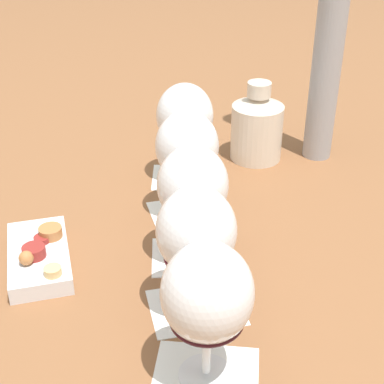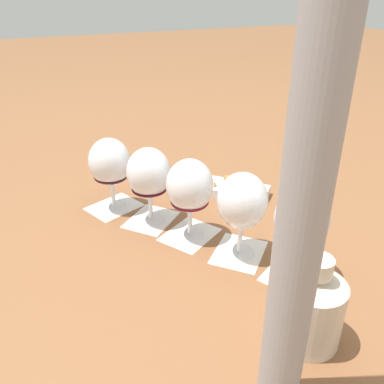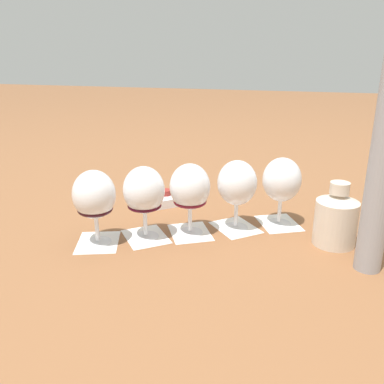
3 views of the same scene
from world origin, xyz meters
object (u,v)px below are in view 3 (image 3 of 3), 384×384
wine_glass_3 (144,193)px  snack_dish (171,198)px  wine_glass_2 (190,189)px  wine_glass_1 (237,186)px  ceramic_vase (336,218)px  wine_glass_0 (282,182)px  wine_glass_4 (94,197)px

wine_glass_3 → snack_dish: size_ratio=0.99×
wine_glass_3 → snack_dish: 0.26m
wine_glass_2 → wine_glass_3: (0.10, 0.06, 0.00)m
wine_glass_3 → snack_dish: wine_glass_3 is taller
snack_dish → wine_glass_3: bearing=94.1°
wine_glass_2 → snack_dish: bearing=-58.3°
snack_dish → wine_glass_2: bearing=121.7°
wine_glass_1 → ceramic_vase: (-0.24, 0.03, -0.05)m
wine_glass_0 → snack_dish: (0.32, -0.07, -0.10)m
wine_glass_0 → ceramic_vase: (-0.13, 0.08, -0.05)m
wine_glass_1 → wine_glass_3: same height
wine_glass_3 → wine_glass_0: bearing=-150.6°
wine_glass_0 → wine_glass_1: (0.11, 0.06, 0.00)m
wine_glass_1 → wine_glass_3: (0.20, 0.12, 0.00)m
wine_glass_3 → ceramic_vase: bearing=-168.6°
wine_glass_1 → wine_glass_2: (0.10, 0.06, 0.00)m
wine_glass_4 → snack_dish: wine_glass_4 is taller
wine_glass_0 → wine_glass_3: 0.35m
wine_glass_0 → wine_glass_1: 0.12m
wine_glass_0 → wine_glass_3: (0.31, 0.17, 0.00)m
wine_glass_0 → wine_glass_2: bearing=29.2°
wine_glass_0 → wine_glass_4: same height
wine_glass_0 → snack_dish: 0.35m
wine_glass_3 → wine_glass_1: bearing=-150.2°
wine_glass_4 → ceramic_vase: size_ratio=1.16×
ceramic_vase → wine_glass_4: bearing=15.5°
wine_glass_0 → ceramic_vase: wine_glass_0 is taller
wine_glass_1 → ceramic_vase: bearing=173.6°
wine_glass_1 → snack_dish: bearing=-30.0°
wine_glass_0 → wine_glass_4: size_ratio=1.00×
wine_glass_4 → ceramic_vase: bearing=-164.5°
wine_glass_2 → wine_glass_4: bearing=30.8°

